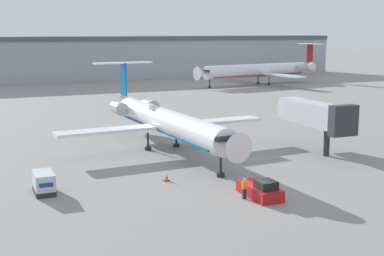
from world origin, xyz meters
name	(u,v)px	position (x,y,z in m)	size (l,w,h in m)	color
ground_plane	(260,198)	(0.00, 0.00, 0.00)	(600.00, 600.00, 0.00)	gray
terminal_building	(51,58)	(0.00, 120.00, 6.27)	(180.00, 16.80, 12.49)	#9EA3AD
airplane_main	(165,121)	(-1.10, 20.68, 3.56)	(26.24, 32.50, 9.74)	white
pushback_tug	(260,190)	(0.11, 0.17, 0.62)	(2.16, 4.74, 1.70)	#B21919
luggage_cart	(44,183)	(-16.91, 8.55, 0.94)	(1.67, 3.26, 1.87)	#232326
worker_near_tug	(244,188)	(-1.38, 0.27, 0.96)	(0.40, 0.25, 1.81)	#232838
traffic_cone_left	(167,177)	(-5.59, 8.02, 0.35)	(0.59, 0.59, 0.73)	black
airplane_parked_far_left	(260,70)	(49.27, 85.52, 3.74)	(39.13, 30.19, 10.58)	white
jet_bridge	(316,115)	(14.85, 12.95, 4.45)	(3.20, 11.83, 6.19)	#2D2D33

